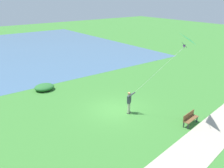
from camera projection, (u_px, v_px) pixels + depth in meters
ground_plane at (116, 110)px, 19.37m from camera, size 120.00×120.00×0.00m
person_kite_flyer at (129, 101)px, 18.43m from camera, size 0.62×0.53×1.83m
flying_kite at (178, 41)px, 15.58m from camera, size 3.46×2.30×4.38m
park_bench_near_walkway at (190, 118)px, 17.01m from camera, size 0.67×1.55×0.88m
lakeside_shrub at (44, 87)px, 23.16m from camera, size 1.65×1.85×0.59m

